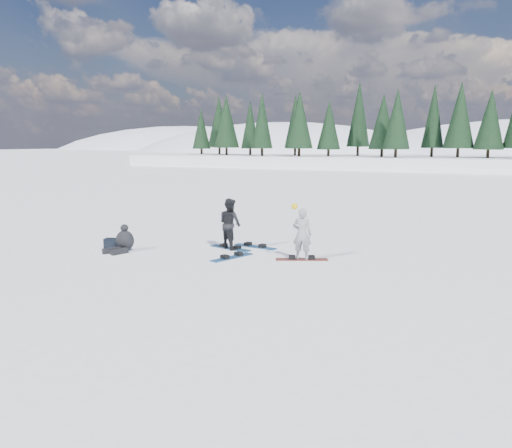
{
  "coord_description": "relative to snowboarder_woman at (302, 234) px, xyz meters",
  "views": [
    {
      "loc": [
        3.5,
        -11.99,
        3.36
      ],
      "look_at": [
        -2.28,
        0.52,
        1.1
      ],
      "focal_mm": 35.0,
      "sensor_mm": 36.0,
      "label": 1
    }
  ],
  "objects": [
    {
      "name": "ground",
      "position": [
        1.2,
        -1.32,
        -0.77
      ],
      "size": [
        420.0,
        420.0,
        0.0
      ],
      "primitive_type": "plane",
      "color": "white",
      "rests_on": "ground"
    },
    {
      "name": "alpine_backdrop",
      "position": [
        -10.52,
        187.84,
        -14.75
      ],
      "size": [
        412.5,
        227.0,
        53.2
      ],
      "color": "white",
      "rests_on": "ground"
    },
    {
      "name": "snowboarder_woman",
      "position": [
        0.0,
        0.0,
        0.0
      ],
      "size": [
        0.6,
        0.43,
        1.66
      ],
      "rotation": [
        0.0,
        0.0,
        3.28
      ],
      "color": "gray",
      "rests_on": "ground"
    },
    {
      "name": "snowboarder_man",
      "position": [
        -2.6,
        0.52,
        0.04
      ],
      "size": [
        0.97,
        0.89,
        1.62
      ],
      "primitive_type": "imported",
      "rotation": [
        0.0,
        0.0,
        2.71
      ],
      "color": "black",
      "rests_on": "ground"
    },
    {
      "name": "seated_rider",
      "position": [
        -5.45,
        -1.19,
        -0.45
      ],
      "size": [
        0.76,
        1.1,
        0.84
      ],
      "rotation": [
        0.0,
        0.0,
        -0.43
      ],
      "color": "black",
      "rests_on": "ground"
    },
    {
      "name": "gear_bag",
      "position": [
        -6.15,
        -0.93,
        -0.62
      ],
      "size": [
        0.52,
        0.43,
        0.3
      ],
      "primitive_type": "cube",
      "rotation": [
        0.0,
        0.0,
        0.33
      ],
      "color": "black",
      "rests_on": "ground"
    },
    {
      "name": "snowboard_woman",
      "position": [
        0.0,
        0.0,
        -0.76
      ],
      "size": [
        1.49,
        0.86,
        0.03
      ],
      "primitive_type": "cube",
      "rotation": [
        0.0,
        0.0,
        0.41
      ],
      "color": "maroon",
      "rests_on": "ground"
    },
    {
      "name": "snowboard_man",
      "position": [
        -2.6,
        0.52,
        -0.76
      ],
      "size": [
        1.52,
        0.61,
        0.03
      ],
      "primitive_type": "cube",
      "rotation": [
        0.0,
        0.0,
        -0.23
      ],
      "color": "#185285",
      "rests_on": "ground"
    },
    {
      "name": "snowboard_loose_c",
      "position": [
        -1.98,
        1.06,
        -0.76
      ],
      "size": [
        1.52,
        0.5,
        0.03
      ],
      "primitive_type": "cube",
      "rotation": [
        0.0,
        0.0,
        -0.15
      ],
      "color": "#1A5192",
      "rests_on": "ground"
    },
    {
      "name": "snowboard_loose_a",
      "position": [
        -1.96,
        -0.61,
        -0.76
      ],
      "size": [
        0.75,
        1.51,
        0.03
      ],
      "primitive_type": "cube",
      "rotation": [
        0.0,
        0.0,
        1.24
      ],
      "color": "#1B5394",
      "rests_on": "ground"
    }
  ]
}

